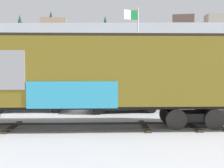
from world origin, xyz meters
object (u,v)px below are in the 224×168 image
object	(u,v)px
freight_car	(79,73)
parked_car_black	(122,97)
flagpole	(135,40)
parked_car_white	(29,98)

from	to	relation	value
freight_car	parked_car_black	size ratio (longest dim) A/B	3.32
freight_car	flagpole	size ratio (longest dim) A/B	2.07
flagpole	parked_car_white	size ratio (longest dim) A/B	1.59
flagpole	parked_car_white	bearing A→B (deg)	-130.37
freight_car	parked_car_black	distance (m)	5.31
parked_car_white	parked_car_black	xyz separation A→B (m)	(5.66, -0.08, 0.05)
freight_car	parked_car_white	size ratio (longest dim) A/B	3.30
flagpole	parked_car_black	size ratio (longest dim) A/B	1.61
parked_car_white	parked_car_black	distance (m)	5.66
flagpole	parked_car_white	distance (m)	11.45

